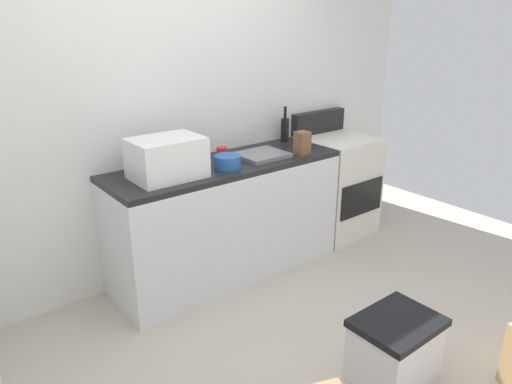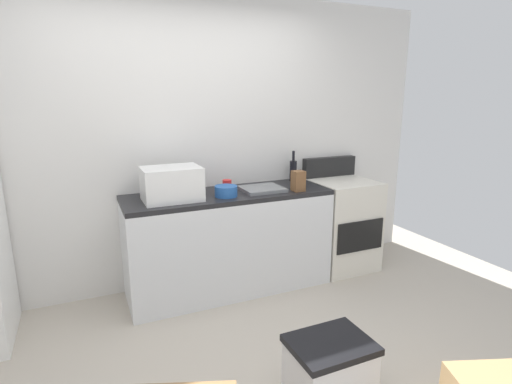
{
  "view_description": "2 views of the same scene",
  "coord_description": "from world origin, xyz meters",
  "views": [
    {
      "loc": [
        -1.59,
        -1.56,
        1.9
      ],
      "look_at": [
        0.31,
        0.85,
        0.77
      ],
      "focal_mm": 33.2,
      "sensor_mm": 36.0,
      "label": 1
    },
    {
      "loc": [
        -0.86,
        -1.99,
        1.73
      ],
      "look_at": [
        0.49,
        1.03,
        0.93
      ],
      "focal_mm": 28.04,
      "sensor_mm": 36.0,
      "label": 2
    }
  ],
  "objects": [
    {
      "name": "knife_block",
      "position": [
        0.89,
        1.01,
        0.99
      ],
      "size": [
        0.1,
        0.1,
        0.18
      ],
      "primitive_type": "cube",
      "color": "brown",
      "rests_on": "kitchen_counter"
    },
    {
      "name": "stove_oven",
      "position": [
        1.52,
        1.21,
        0.47
      ],
      "size": [
        0.6,
        0.61,
        1.1
      ],
      "color": "silver",
      "rests_on": "ground_plane"
    },
    {
      "name": "coffee_mug",
      "position": [
        0.31,
        1.27,
        0.95
      ],
      "size": [
        0.08,
        0.08,
        0.1
      ],
      "primitive_type": "cylinder",
      "color": "red",
      "rests_on": "kitchen_counter"
    },
    {
      "name": "microwave",
      "position": [
        -0.2,
        1.15,
        1.04
      ],
      "size": [
        0.46,
        0.34,
        0.27
      ],
      "primitive_type": "cube",
      "color": "white",
      "rests_on": "kitchen_counter"
    },
    {
      "name": "storage_bin",
      "position": [
        0.33,
        -0.35,
        0.19
      ],
      "size": [
        0.46,
        0.36,
        0.38
      ],
      "color": "silver",
      "rests_on": "ground_plane"
    },
    {
      "name": "kitchen_counter",
      "position": [
        0.3,
        1.2,
        0.45
      ],
      "size": [
        1.8,
        0.6,
        0.9
      ],
      "color": "silver",
      "rests_on": "ground_plane"
    },
    {
      "name": "ground_plane",
      "position": [
        0.0,
        0.0,
        0.0
      ],
      "size": [
        6.0,
        6.0,
        0.0
      ],
      "primitive_type": "plane",
      "color": "#B2A899"
    },
    {
      "name": "wine_bottle",
      "position": [
        1.06,
        1.4,
        1.01
      ],
      "size": [
        0.07,
        0.07,
        0.3
      ],
      "color": "black",
      "rests_on": "kitchen_counter"
    },
    {
      "name": "mixing_bowl",
      "position": [
        0.24,
        1.09,
        0.95
      ],
      "size": [
        0.19,
        0.19,
        0.09
      ],
      "primitive_type": "cylinder",
      "color": "#2659A5",
      "rests_on": "kitchen_counter"
    },
    {
      "name": "wall_back",
      "position": [
        0.0,
        1.55,
        1.3
      ],
      "size": [
        5.0,
        0.1,
        2.6
      ],
      "primitive_type": "cube",
      "color": "silver",
      "rests_on": "ground_plane"
    },
    {
      "name": "sink_basin",
      "position": [
        0.6,
        1.15,
        0.92
      ],
      "size": [
        0.36,
        0.32,
        0.03
      ],
      "primitive_type": "cube",
      "color": "slate",
      "rests_on": "kitchen_counter"
    }
  ]
}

